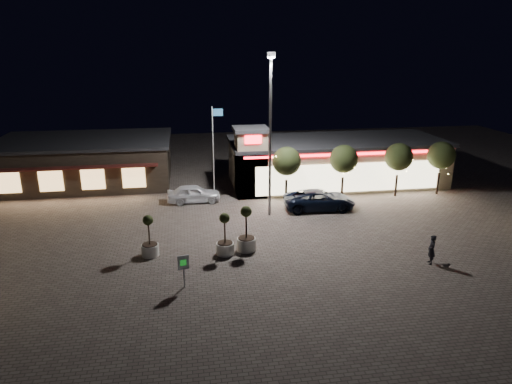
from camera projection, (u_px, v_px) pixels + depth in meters
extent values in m
plane|color=#655A51|center=(262.00, 261.00, 28.32)|extent=(90.00, 90.00, 0.00)
cube|color=tan|center=(335.00, 162.00, 44.27)|extent=(20.00, 8.00, 4.00)
cube|color=#262628|center=(337.00, 141.00, 43.61)|extent=(20.40, 8.40, 0.30)
cube|color=beige|center=(350.00, 178.00, 40.58)|extent=(17.00, 0.12, 2.60)
cube|color=red|center=(351.00, 154.00, 39.90)|extent=(19.00, 0.10, 0.18)
cube|color=tan|center=(251.00, 164.00, 40.15)|extent=(2.60, 2.60, 5.80)
cube|color=#262628|center=(251.00, 129.00, 39.23)|extent=(3.00, 3.00, 0.30)
cube|color=red|center=(253.00, 140.00, 38.15)|extent=(1.40, 0.10, 0.70)
cube|color=#382D23|center=(86.00, 162.00, 44.45)|extent=(16.00, 10.00, 4.00)
cube|color=#262628|center=(83.00, 140.00, 43.79)|extent=(16.40, 10.40, 0.30)
cube|color=#591E19|center=(73.00, 168.00, 39.12)|extent=(14.40, 0.80, 0.15)
cube|color=#FFC272|center=(8.00, 183.00, 38.99)|extent=(2.00, 0.12, 1.80)
cube|color=#FFC272|center=(51.00, 181.00, 39.52)|extent=(2.00, 0.12, 1.80)
cube|color=#FFC272|center=(93.00, 179.00, 40.04)|extent=(2.00, 0.12, 1.80)
cube|color=#FFC272|center=(134.00, 178.00, 40.56)|extent=(2.00, 0.12, 1.80)
cylinder|color=gray|center=(270.00, 140.00, 34.33)|extent=(0.20, 0.20, 12.00)
cube|color=gray|center=(271.00, 54.00, 32.45)|extent=(0.60, 0.40, 0.35)
cube|color=white|center=(271.00, 57.00, 32.51)|extent=(0.45, 0.30, 0.08)
cylinder|color=white|center=(213.00, 153.00, 39.04)|extent=(0.10, 0.10, 8.00)
cube|color=#276090|center=(217.00, 112.00, 38.05)|extent=(0.90, 0.04, 0.60)
cylinder|color=#332319|center=(286.00, 191.00, 38.98)|extent=(0.20, 0.20, 1.92)
sphere|color=#2D3819|center=(287.00, 161.00, 38.19)|extent=(2.42, 2.42, 2.42)
cylinder|color=#332319|center=(342.00, 188.00, 39.73)|extent=(0.20, 0.20, 1.92)
sphere|color=#2D3819|center=(344.00, 159.00, 38.94)|extent=(2.42, 2.42, 2.42)
cylinder|color=#332319|center=(396.00, 186.00, 40.48)|extent=(0.20, 0.20, 1.92)
sphere|color=#2D3819|center=(399.00, 157.00, 39.68)|extent=(2.42, 2.42, 2.42)
cylinder|color=#332319|center=(438.00, 184.00, 41.07)|extent=(0.20, 0.20, 1.92)
sphere|color=#2D3819|center=(441.00, 155.00, 40.28)|extent=(2.42, 2.42, 2.42)
imported|color=black|center=(319.00, 200.00, 37.19)|extent=(5.93, 2.94, 1.61)
imported|color=white|center=(194.00, 194.00, 38.91)|extent=(4.54, 1.94, 1.53)
imported|color=black|center=(432.00, 250.00, 27.76)|extent=(0.59, 0.76, 1.85)
cube|color=#59514C|center=(445.00, 266.00, 27.26)|extent=(0.38, 0.20, 0.19)
sphere|color=#59514C|center=(449.00, 265.00, 27.23)|extent=(0.17, 0.17, 0.17)
cylinder|color=silver|center=(150.00, 250.00, 29.01)|extent=(1.11, 1.11, 0.74)
cylinder|color=black|center=(150.00, 244.00, 28.89)|extent=(0.97, 0.97, 0.06)
cylinder|color=#332319|center=(149.00, 232.00, 28.63)|extent=(0.09, 0.09, 1.67)
sphere|color=#2D3819|center=(148.00, 220.00, 28.39)|extent=(0.65, 0.65, 0.65)
cylinder|color=silver|center=(225.00, 249.00, 29.21)|extent=(1.14, 1.14, 0.76)
cylinder|color=black|center=(225.00, 243.00, 29.09)|extent=(0.99, 0.99, 0.06)
cylinder|color=#332319|center=(225.00, 230.00, 28.82)|extent=(0.09, 0.09, 1.71)
sphere|color=#2D3819|center=(224.00, 218.00, 28.58)|extent=(0.66, 0.66, 0.66)
cylinder|color=silver|center=(246.00, 244.00, 29.78)|extent=(1.24, 1.24, 0.83)
cylinder|color=black|center=(246.00, 238.00, 29.65)|extent=(1.08, 1.08, 0.06)
cylinder|color=#332319|center=(246.00, 224.00, 29.36)|extent=(0.10, 0.10, 1.86)
sphere|color=#2D3819|center=(246.00, 211.00, 29.09)|extent=(0.72, 0.72, 0.72)
cylinder|color=gray|center=(184.00, 277.00, 25.13)|extent=(0.08, 0.08, 1.16)
cube|color=white|center=(183.00, 262.00, 24.85)|extent=(0.62, 0.20, 0.82)
cube|color=#178E21|center=(183.00, 263.00, 24.81)|extent=(0.33, 0.09, 0.34)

